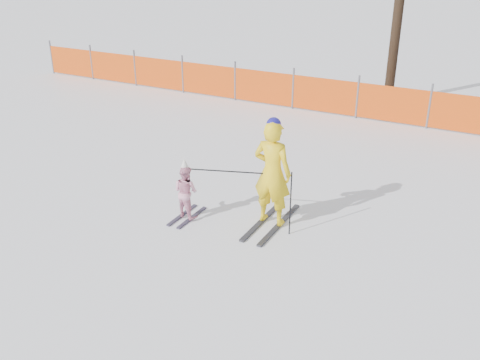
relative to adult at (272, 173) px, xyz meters
name	(u,v)px	position (x,y,z in m)	size (l,w,h in m)	color
ground	(226,243)	(-0.38, -1.01, -1.02)	(120.00, 120.00, 0.00)	white
adult	(272,173)	(0.00, 0.00, 0.00)	(0.72, 1.71, 2.04)	black
child	(186,191)	(-1.50, -0.53, -0.47)	(0.55, 0.94, 1.20)	black
ski_poles	(257,186)	(-0.18, -0.23, -0.21)	(1.85, 0.47, 1.20)	black
safety_fence	(237,83)	(-4.40, 6.89, -0.46)	(16.21, 0.06, 1.25)	#595960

